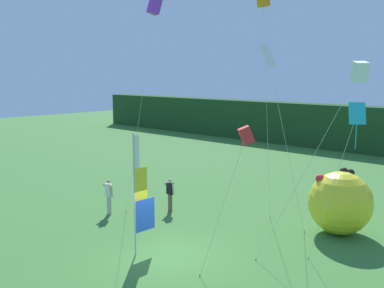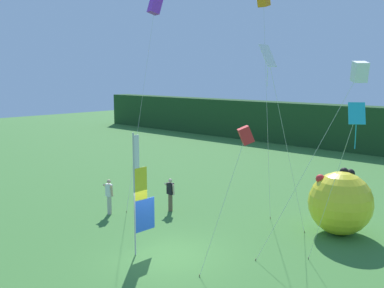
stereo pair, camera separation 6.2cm
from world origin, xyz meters
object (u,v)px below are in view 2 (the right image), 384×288
Objects in this scene: kite_white_box_4 at (359,73)px; inflatable_balloon at (340,203)px; person_mid_field at (109,196)px; kite_cyan_diamond_0 at (352,129)px; person_near_banner at (170,194)px; kite_red_box_1 at (246,136)px; kite_orange_box_3 at (264,0)px; kite_purple_box_6 at (155,7)px; kite_white_diamond_5 at (270,66)px; banner_flag at (140,196)px.

inflatable_balloon is at bearing 119.99° from kite_white_box_4.
person_mid_field is 11.02m from inflatable_balloon.
person_near_banner is at bearing 165.75° from kite_cyan_diamond_0.
person_near_banner is 8.92m from kite_red_box_1.
kite_white_box_4 reaches higher than inflatable_balloon.
kite_red_box_1 is at bearing -58.96° from kite_orange_box_3.
kite_white_box_4 is 13.00m from kite_purple_box_6.
inflatable_balloon is 0.55× the size of kite_red_box_1.
kite_white_box_4 is (-0.78, 2.09, 1.62)m from kite_cyan_diamond_0.
person_near_banner is 8.97m from kite_white_diamond_5.
person_mid_field is 0.29× the size of kite_cyan_diamond_0.
inflatable_balloon reaches higher than person_near_banner.
kite_orange_box_3 is 5.43m from kite_white_diamond_5.
kite_cyan_diamond_0 is 0.56× the size of kite_purple_box_6.
kite_orange_box_3 reaches higher than person_mid_field.
banner_flag is 11.66m from kite_purple_box_6.
person_near_banner is 0.23× the size of kite_white_box_4.
kite_cyan_diamond_0 reaches higher than person_near_banner.
kite_orange_box_3 is at bearing 151.38° from kite_white_box_4.
kite_red_box_1 reaches higher than inflatable_balloon.
kite_red_box_1 is at bearing -95.15° from inflatable_balloon.
inflatable_balloon is at bearing 84.85° from kite_red_box_1.
kite_white_diamond_5 is at bearing -179.39° from kite_white_box_4.
kite_cyan_diamond_0 is 0.76× the size of kite_white_diamond_5.
kite_cyan_diamond_0 reaches higher than inflatable_balloon.
kite_red_box_1 is 9.09m from kite_orange_box_3.
kite_red_box_1 is (4.10, 1.19, 2.62)m from banner_flag.
kite_orange_box_3 is (-4.29, -0.02, 9.01)m from inflatable_balloon.
inflatable_balloon is 0.36× the size of kite_white_diamond_5.
kite_cyan_diamond_0 is at bearing 11.58° from kite_red_box_1.
kite_red_box_1 is 12.26m from kite_purple_box_6.
inflatable_balloon is 0.39× the size of kite_white_box_4.
kite_white_box_4 is (6.29, -3.43, -3.41)m from kite_orange_box_3.
kite_red_box_1 is 3.75m from kite_white_diamond_5.
kite_cyan_diamond_0 is at bearing -1.01° from person_mid_field.
kite_white_diamond_5 is at bearing 109.17° from kite_red_box_1.
banner_flag is at bearing -149.23° from kite_white_box_4.
kite_orange_box_3 is 6.23m from kite_purple_box_6.
kite_white_box_4 is (2.55, 2.77, 2.09)m from kite_red_box_1.
kite_white_diamond_5 is (-1.51, -3.49, 5.89)m from inflatable_balloon.
kite_cyan_diamond_0 is (2.78, -5.54, 3.98)m from inflatable_balloon.
kite_red_box_1 is 0.49× the size of kite_orange_box_3.
kite_white_diamond_5 reaches higher than inflatable_balloon.
kite_purple_box_6 is (-9.79, 4.74, 5.65)m from kite_red_box_1.
kite_orange_box_3 is 1.34× the size of kite_white_diamond_5.
banner_flag is at bearing -55.55° from person_near_banner.
person_mid_field is 0.16× the size of kite_purple_box_6.
banner_flag is 9.06m from kite_white_box_4.
kite_white_diamond_5 is at bearing -113.44° from inflatable_balloon.
kite_red_box_1 is 0.48× the size of kite_purple_box_6.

